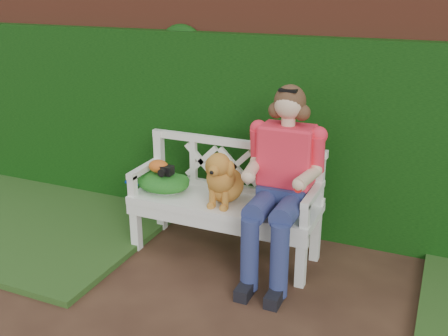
% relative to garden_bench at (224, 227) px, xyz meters
% --- Properties ---
extents(brick_wall, '(10.00, 0.30, 2.20)m').
position_rel_garden_bench_xyz_m(brick_wall, '(0.42, 0.87, 0.86)').
color(brick_wall, brown).
rests_on(brick_wall, ground).
extents(ivy_hedge, '(10.00, 0.18, 1.70)m').
position_rel_garden_bench_xyz_m(ivy_hedge, '(0.42, 0.65, 0.61)').
color(ivy_hedge, '#16490F').
rests_on(ivy_hedge, ground).
extents(grass_left, '(2.60, 2.00, 0.05)m').
position_rel_garden_bench_xyz_m(grass_left, '(-1.98, -0.13, -0.21)').
color(grass_left, black).
rests_on(grass_left, ground).
extents(garden_bench, '(1.61, 0.68, 0.48)m').
position_rel_garden_bench_xyz_m(garden_bench, '(0.00, 0.00, 0.00)').
color(garden_bench, white).
rests_on(garden_bench, ground).
extents(seated_woman, '(0.88, 0.98, 1.42)m').
position_rel_garden_bench_xyz_m(seated_woman, '(0.49, -0.02, 0.47)').
color(seated_woman, red).
rests_on(seated_woman, ground).
extents(dog, '(0.32, 0.42, 0.44)m').
position_rel_garden_bench_xyz_m(dog, '(0.02, -0.04, 0.46)').
color(dog, '#BC693E').
rests_on(dog, garden_bench).
extents(tennis_racket, '(0.59, 0.44, 0.03)m').
position_rel_garden_bench_xyz_m(tennis_racket, '(-0.56, -0.01, 0.25)').
color(tennis_racket, white).
rests_on(tennis_racket, garden_bench).
extents(green_bag, '(0.46, 0.36, 0.15)m').
position_rel_garden_bench_xyz_m(green_bag, '(-0.54, -0.02, 0.32)').
color(green_bag, '#328B2C').
rests_on(green_bag, garden_bench).
extents(camera_item, '(0.11, 0.09, 0.07)m').
position_rel_garden_bench_xyz_m(camera_item, '(-0.50, -0.03, 0.43)').
color(camera_item, black).
rests_on(camera_item, green_bag).
extents(baseball_glove, '(0.20, 0.17, 0.11)m').
position_rel_garden_bench_xyz_m(baseball_glove, '(-0.58, -0.02, 0.45)').
color(baseball_glove, '#CF5C1B').
rests_on(baseball_glove, green_bag).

